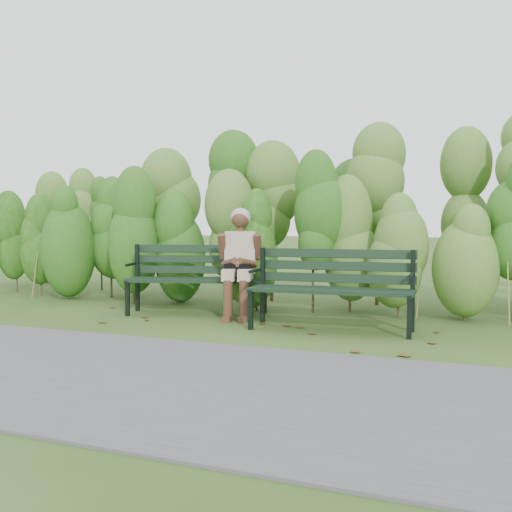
% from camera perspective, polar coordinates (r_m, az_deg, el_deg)
% --- Properties ---
extents(ground, '(80.00, 80.00, 0.00)m').
position_cam_1_polar(ground, '(6.47, -1.19, -6.81)').
color(ground, '#2B4516').
extents(footpath, '(60.00, 2.50, 0.01)m').
position_cam_1_polar(footpath, '(4.58, -12.44, -11.05)').
color(footpath, '#474749').
rests_on(footpath, ground).
extents(hedge_band, '(11.04, 1.67, 2.42)m').
position_cam_1_polar(hedge_band, '(8.11, 4.07, 4.15)').
color(hedge_band, '#47381E').
rests_on(hedge_band, ground).
extents(leaf_litter, '(5.11, 1.84, 0.01)m').
position_cam_1_polar(leaf_litter, '(6.13, 2.49, -7.35)').
color(leaf_litter, brown).
rests_on(leaf_litter, ground).
extents(bench_left, '(1.79, 1.01, 0.85)m').
position_cam_1_polar(bench_left, '(7.42, -5.49, -1.63)').
color(bench_left, black).
rests_on(bench_left, ground).
extents(bench_right, '(1.73, 0.66, 0.85)m').
position_cam_1_polar(bench_right, '(6.34, 7.30, -2.49)').
color(bench_right, black).
rests_on(bench_right, ground).
extents(seated_woman, '(0.57, 0.83, 1.30)m').
position_cam_1_polar(seated_woman, '(7.15, -1.61, 0.01)').
color(seated_woman, '#C8AE9B').
rests_on(seated_woman, ground).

